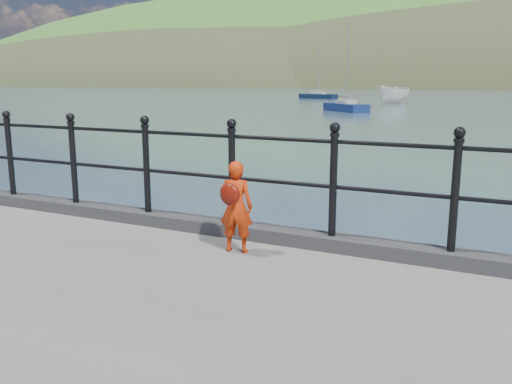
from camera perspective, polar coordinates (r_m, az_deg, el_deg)
The scene contains 7 objects.
ground at distance 6.55m, azimuth 2.98°, elevation -13.28°, with size 600.00×600.00×0.00m, color #2D4251.
kerb at distance 6.04m, azimuth 2.53°, elevation -4.56°, with size 60.00×0.30×0.15m, color #28282B.
railing at distance 5.88m, azimuth 2.59°, elevation 2.47°, with size 18.11×0.11×1.20m.
child at distance 5.59m, azimuth -2.16°, elevation -1.47°, with size 0.39×0.34×0.96m.
launch_white at distance 65.50m, azimuth 14.29°, elevation 9.89°, with size 2.06×5.48×2.12m, color white.
sailboat_port at distance 49.16m, azimuth 9.43°, elevation 8.75°, with size 5.01×4.77×7.72m.
sailboat_left at distance 81.95m, azimuth 6.57°, elevation 9.97°, with size 6.08×3.12×8.30m.
Camera 1 is at (2.31, -5.47, 2.77)m, focal length 38.00 mm.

